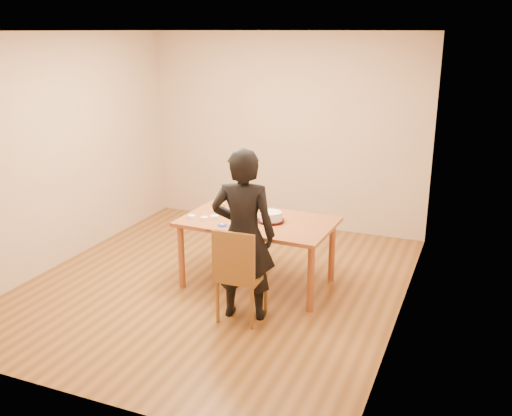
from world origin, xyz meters
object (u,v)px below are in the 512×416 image
at_px(dining_chair, 242,275).
at_px(cake_plate, 271,221).
at_px(person, 243,235).
at_px(cake, 271,216).
at_px(dining_table, 258,222).

relative_size(dining_chair, cake_plate, 1.45).
height_order(dining_chair, person, person).
height_order(cake_plate, person, person).
bearing_deg(cake_plate, person, -90.15).
bearing_deg(cake, dining_chair, -90.14).
distance_m(dining_chair, cake_plate, 0.84).
bearing_deg(dining_chair, cake_plate, 88.77).
xyz_separation_m(dining_table, cake, (0.15, -0.00, 0.08)).
xyz_separation_m(cake, person, (-0.00, -0.73, 0.04)).
relative_size(dining_table, cake, 6.75).
relative_size(dining_table, person, 0.96).
bearing_deg(dining_table, person, -76.16).
relative_size(cake, person, 0.14).
distance_m(dining_table, person, 0.75).
distance_m(dining_table, cake_plate, 0.16).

